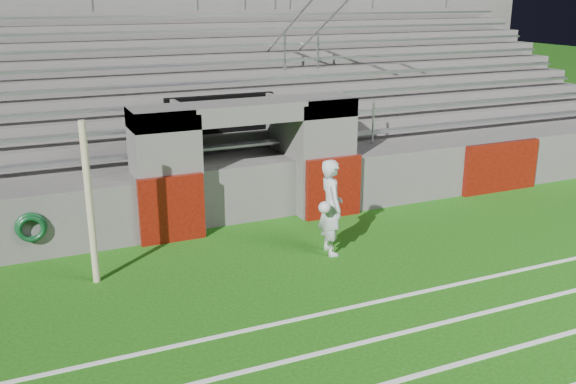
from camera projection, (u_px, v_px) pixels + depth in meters
name	position (u px, v px, depth m)	size (l,w,h in m)	color
ground	(320.00, 283.00, 10.97)	(90.00, 90.00, 0.00)	#19530D
field_post	(89.00, 204.00, 10.62)	(0.12, 0.12, 2.81)	#C7BA94
stadium_structure	(189.00, 118.00, 17.47)	(26.00, 8.48, 5.42)	#565451
goalkeeper_with_ball	(331.00, 207.00, 11.98)	(0.67, 0.78, 1.84)	silver
hose_coil	(31.00, 228.00, 11.60)	(0.56, 0.15, 0.56)	#0C3E1C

